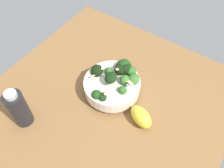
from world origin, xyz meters
The scene contains 4 objects.
ground_plane centered at (0.00, 0.00, -2.20)cm, with size 70.67×70.67×4.39cm, color brown.
bowl_of_broccoli centered at (0.89, -4.77, 3.95)cm, with size 17.24×18.23×10.00cm.
lemon_wedge centered at (-11.72, -0.35, 2.58)cm, with size 7.72×4.44×5.15cm, color yellow.
bottle_tall centered at (16.20, 18.59, 6.39)cm, with size 5.16×5.16×13.52cm.
Camera 1 is at (-23.86, 32.17, 62.14)cm, focal length 38.50 mm.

